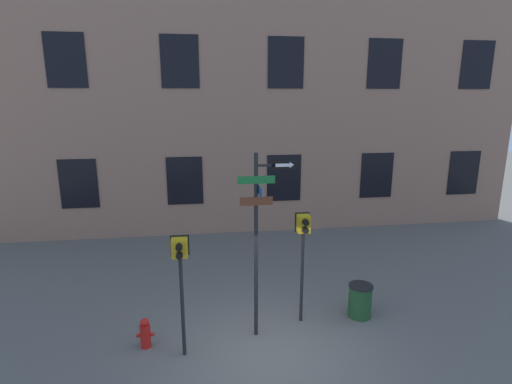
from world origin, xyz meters
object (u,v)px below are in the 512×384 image
Objects in this scene: fire_hydrant at (145,333)px; trash_bin at (360,301)px; pedestrian_signal_right at (303,239)px; street_sign_pole at (259,229)px; pedestrian_signal_left at (180,264)px.

trash_bin is at bearing 6.14° from fire_hydrant.
fire_hydrant is at bearing -173.86° from trash_bin.
pedestrian_signal_right is at bearing -179.95° from trash_bin.
fire_hydrant is at bearing -171.37° from pedestrian_signal_right.
pedestrian_signal_left is at bearing -162.99° from street_sign_pole.
trash_bin is at bearing 12.46° from pedestrian_signal_left.
pedestrian_signal_left is at bearing -167.54° from trash_bin.
pedestrian_signal_right is at bearing 18.76° from pedestrian_signal_left.
pedestrian_signal_left reaches higher than fire_hydrant.
fire_hydrant is (-3.74, -0.57, -1.85)m from pedestrian_signal_right.
street_sign_pole is at bearing -170.57° from trash_bin.
pedestrian_signal_left is (-1.73, -0.53, -0.49)m from street_sign_pole.
street_sign_pole is 5.04× the size of trash_bin.
pedestrian_signal_right is at bearing 8.63° from fire_hydrant.
trash_bin is (4.41, 0.97, -1.70)m from pedestrian_signal_left.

